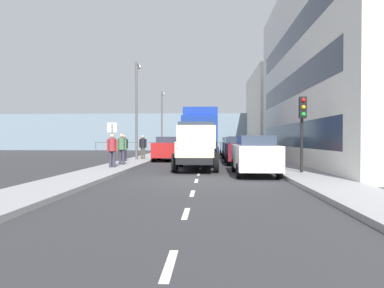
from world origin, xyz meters
name	(u,v)px	position (x,y,z in m)	size (l,w,h in m)	color
ground_plane	(202,162)	(0.00, -9.73, 0.00)	(80.00, 80.00, 0.00)	#2D2D30
sidewalk_left	(269,162)	(-4.42, -9.73, 0.07)	(2.04, 40.47, 0.15)	gray
sidewalk_right	(137,161)	(4.42, -9.73, 0.07)	(2.04, 40.47, 0.15)	gray
road_centreline_markings	(202,162)	(0.00, -9.99, 0.00)	(0.12, 37.38, 0.01)	silver
building_terrace	(349,69)	(-9.09, -8.63, 5.86)	(7.34, 20.06, 11.73)	silver
building_far_block	(284,113)	(-9.10, -27.09, 4.58)	(7.33, 13.06, 9.15)	silver
sea_horizon	(206,132)	(0.00, -32.96, 2.50)	(80.00, 0.80, 5.00)	gray
seawall_railing	(206,144)	(0.00, -29.36, 0.92)	(28.08, 0.08, 1.20)	#4C5156
truck_vintage_cream	(197,147)	(0.17, -4.32, 1.18)	(2.17, 5.64, 2.43)	black
lorry_cargo_blue	(201,132)	(0.19, -13.17, 2.08)	(2.58, 8.20, 3.87)	#193899
car_white_kerbside_near	(254,154)	(-2.45, -2.11, 0.90)	(1.78, 4.43, 1.72)	white
car_maroon_kerbside_1	(241,150)	(-2.45, -8.39, 0.90)	(1.94, 4.40, 1.72)	maroon
car_teal_kerbside_2	(234,147)	(-2.45, -14.09, 0.90)	(1.87, 4.19, 1.72)	#1E6670
car_silver_kerbside_3	(230,146)	(-2.45, -19.64, 0.89)	(1.88, 3.86, 1.72)	#B7BABF
car_red_oppositeside_0	(169,148)	(2.45, -11.36, 0.90)	(1.98, 4.18, 1.72)	#B21E1E
car_grey_oppositeside_1	(176,147)	(2.45, -16.72, 0.90)	(1.87, 4.13, 1.72)	slate
pedestrian_in_dark_coat	(112,148)	(4.37, -3.87, 1.14)	(0.53, 0.34, 1.68)	#383342
pedestrian_by_lamp	(122,146)	(4.36, -5.61, 1.15)	(0.53, 0.34, 1.71)	#383342
pedestrian_near_railing	(124,146)	(4.98, -8.52, 1.14)	(0.53, 0.34, 1.68)	black
pedestrian_with_bag	(143,145)	(4.22, -10.82, 1.14)	(0.53, 0.34, 1.68)	#4C473D
traffic_light_near	(302,118)	(-4.41, -1.78, 2.47)	(0.28, 0.41, 3.20)	black
lamp_post_promenade	(137,102)	(4.53, -10.31, 4.12)	(0.32, 1.14, 6.69)	#59595B
lamp_post_far	(162,116)	(4.24, -20.49, 3.82)	(0.32, 1.14, 6.11)	#59595B
street_sign	(112,137)	(4.44, -4.12, 1.68)	(0.50, 0.07, 2.25)	#4C4C4C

